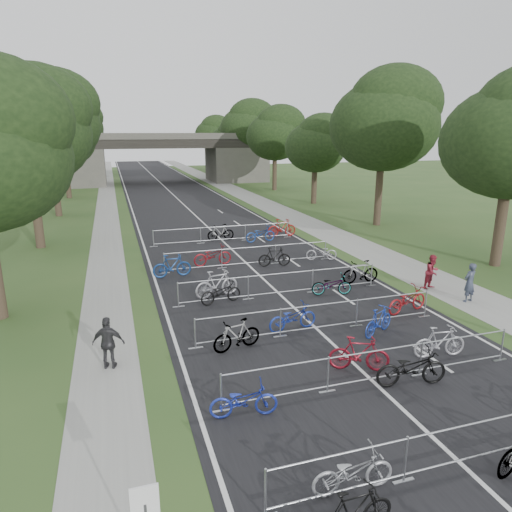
{
  "coord_description": "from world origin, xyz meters",
  "views": [
    {
      "loc": [
        -6.91,
        -3.1,
        7.1
      ],
      "look_at": [
        -0.24,
        17.99,
        1.1
      ],
      "focal_mm": 32.0,
      "sensor_mm": 36.0,
      "label": 1
    }
  ],
  "objects_px": {
    "overpass_bridge": "(159,158)",
    "pedestrian_c": "(108,343)",
    "pedestrian_b": "(432,272)",
    "pedestrian_a": "(470,283)"
  },
  "relations": [
    {
      "from": "pedestrian_a",
      "to": "pedestrian_c",
      "type": "height_order",
      "value": "pedestrian_a"
    },
    {
      "from": "pedestrian_b",
      "to": "overpass_bridge",
      "type": "bearing_deg",
      "value": 80.67
    },
    {
      "from": "overpass_bridge",
      "to": "pedestrian_c",
      "type": "relative_size",
      "value": 18.46
    },
    {
      "from": "pedestrian_b",
      "to": "pedestrian_c",
      "type": "height_order",
      "value": "pedestrian_c"
    },
    {
      "from": "overpass_bridge",
      "to": "pedestrian_c",
      "type": "distance_m",
      "value": 55.07
    },
    {
      "from": "overpass_bridge",
      "to": "pedestrian_a",
      "type": "xyz_separation_m",
      "value": [
        7.46,
        -53.14,
        -2.67
      ]
    },
    {
      "from": "overpass_bridge",
      "to": "pedestrian_b",
      "type": "bearing_deg",
      "value": -82.12
    },
    {
      "from": "pedestrian_a",
      "to": "pedestrian_b",
      "type": "distance_m",
      "value": 1.98
    },
    {
      "from": "pedestrian_b",
      "to": "pedestrian_a",
      "type": "bearing_deg",
      "value": -96.41
    },
    {
      "from": "pedestrian_a",
      "to": "pedestrian_b",
      "type": "height_order",
      "value": "pedestrian_a"
    }
  ]
}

